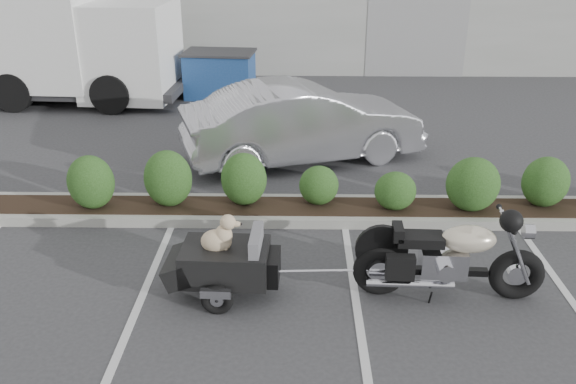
{
  "coord_description": "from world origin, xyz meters",
  "views": [
    {
      "loc": [
        0.46,
        -6.66,
        4.33
      ],
      "look_at": [
        0.32,
        1.42,
        0.75
      ],
      "focal_mm": 38.0,
      "sensor_mm": 36.0,
      "label": 1
    }
  ],
  "objects_px": {
    "motorcycle": "(449,259)",
    "sedan": "(303,123)",
    "delivery_truck": "(34,36)",
    "dumpster": "(220,74)",
    "pet_trailer": "(224,261)"
  },
  "relations": [
    {
      "from": "motorcycle",
      "to": "sedan",
      "type": "distance_m",
      "value": 5.17
    },
    {
      "from": "sedan",
      "to": "delivery_truck",
      "type": "distance_m",
      "value": 8.28
    },
    {
      "from": "sedan",
      "to": "dumpster",
      "type": "bearing_deg",
      "value": 6.13
    },
    {
      "from": "delivery_truck",
      "to": "pet_trailer",
      "type": "bearing_deg",
      "value": -54.21
    },
    {
      "from": "delivery_truck",
      "to": "dumpster",
      "type": "bearing_deg",
      "value": 7.33
    },
    {
      "from": "sedan",
      "to": "dumpster",
      "type": "relative_size",
      "value": 2.37
    },
    {
      "from": "pet_trailer",
      "to": "sedan",
      "type": "height_order",
      "value": "sedan"
    },
    {
      "from": "pet_trailer",
      "to": "dumpster",
      "type": "xyz_separation_m",
      "value": [
        -1.2,
        9.61,
        0.14
      ]
    },
    {
      "from": "dumpster",
      "to": "delivery_truck",
      "type": "relative_size",
      "value": 0.26
    },
    {
      "from": "motorcycle",
      "to": "dumpster",
      "type": "relative_size",
      "value": 1.21
    },
    {
      "from": "motorcycle",
      "to": "pet_trailer",
      "type": "xyz_separation_m",
      "value": [
        -2.78,
        0.02,
        -0.07
      ]
    },
    {
      "from": "motorcycle",
      "to": "delivery_truck",
      "type": "relative_size",
      "value": 0.31
    },
    {
      "from": "pet_trailer",
      "to": "delivery_truck",
      "type": "bearing_deg",
      "value": 124.98
    },
    {
      "from": "motorcycle",
      "to": "dumpster",
      "type": "distance_m",
      "value": 10.43
    },
    {
      "from": "motorcycle",
      "to": "sedan",
      "type": "height_order",
      "value": "sedan"
    }
  ]
}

